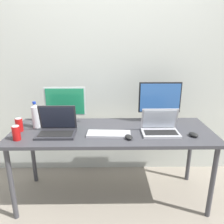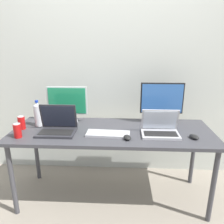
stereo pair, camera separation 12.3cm
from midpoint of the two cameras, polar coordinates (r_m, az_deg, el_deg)
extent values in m
plane|color=gray|center=(2.44, -1.55, -21.08)|extent=(16.00, 16.00, 0.00)
cube|color=silver|center=(2.50, -1.63, 12.48)|extent=(7.00, 0.08, 2.60)
cylinder|color=#424247|center=(2.20, -26.35, -16.60)|extent=(0.04, 0.04, 0.71)
cylinder|color=#424247|center=(2.17, 23.22, -16.63)|extent=(0.04, 0.04, 0.71)
cylinder|color=#424247|center=(2.64, -21.25, -9.97)|extent=(0.04, 0.04, 0.71)
cylinder|color=#424247|center=(2.62, 18.36, -9.90)|extent=(0.04, 0.04, 0.71)
cube|color=#3D3D42|center=(2.06, -1.72, -5.18)|extent=(1.87, 0.68, 0.03)
cylinder|color=silver|center=(2.31, -13.27, -2.58)|extent=(0.19, 0.19, 0.01)
cylinder|color=silver|center=(2.29, -13.35, -1.59)|extent=(0.03, 0.03, 0.07)
cube|color=silver|center=(2.24, -13.67, 2.74)|extent=(0.40, 0.02, 0.29)
cube|color=#1E8C59|center=(2.23, -13.74, 2.65)|extent=(0.38, 0.01, 0.26)
cylinder|color=black|center=(2.31, 10.49, -2.39)|extent=(0.18, 0.18, 0.01)
cylinder|color=black|center=(2.29, 10.57, -1.15)|extent=(0.03, 0.03, 0.09)
cube|color=black|center=(2.24, 10.85, 3.74)|extent=(0.42, 0.02, 0.31)
cube|color=#3366B2|center=(2.22, 10.92, 3.66)|extent=(0.40, 0.01, 0.28)
cube|color=#2D2D33|center=(2.03, -16.02, -5.54)|extent=(0.34, 0.24, 0.02)
cube|color=black|center=(2.01, -16.17, -5.44)|extent=(0.30, 0.13, 0.00)
cube|color=#2D2D33|center=(2.07, -15.67, -1.33)|extent=(0.34, 0.06, 0.23)
cube|color=#232838|center=(2.06, -15.71, -1.43)|extent=(0.30, 0.05, 0.21)
cube|color=#B7B7BC|center=(2.01, 10.79, -5.41)|extent=(0.33, 0.21, 0.02)
cube|color=black|center=(1.99, 10.89, -5.29)|extent=(0.29, 0.12, 0.00)
cube|color=#B7B7BC|center=(2.03, 10.57, -1.71)|extent=(0.33, 0.08, 0.21)
cube|color=silver|center=(2.03, 10.60, -1.83)|extent=(0.30, 0.06, 0.18)
cube|color=#B2B2B7|center=(1.95, -2.66, -5.76)|extent=(0.39, 0.17, 0.02)
ellipsoid|color=black|center=(2.03, 18.90, -5.61)|extent=(0.10, 0.11, 0.03)
ellipsoid|color=black|center=(1.88, 2.51, -6.57)|extent=(0.08, 0.11, 0.03)
cylinder|color=silver|center=(2.23, -20.81, -1.32)|extent=(0.07, 0.07, 0.21)
cone|color=silver|center=(2.20, -21.15, 1.63)|extent=(0.06, 0.06, 0.03)
cylinder|color=#1938B2|center=(2.19, -21.22, 2.25)|extent=(0.03, 0.03, 0.02)
cylinder|color=red|center=(2.03, -25.34, -5.05)|extent=(0.07, 0.07, 0.12)
cylinder|color=silver|center=(2.01, -25.57, -3.38)|extent=(0.06, 0.06, 0.00)
cylinder|color=red|center=(2.22, -24.58, -3.11)|extent=(0.07, 0.07, 0.12)
cylinder|color=silver|center=(2.20, -24.79, -1.57)|extent=(0.06, 0.06, 0.00)
camera|label=1|loc=(0.06, -91.77, -0.56)|focal=35.00mm
camera|label=2|loc=(0.06, 88.23, 0.56)|focal=35.00mm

